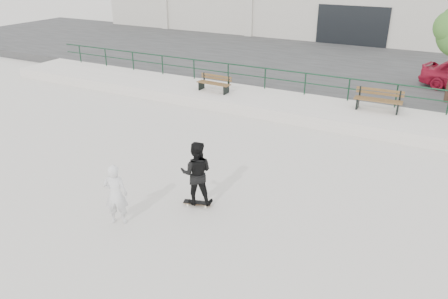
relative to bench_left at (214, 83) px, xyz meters
The scene contains 9 objects.
ground 9.78m from the bench_left, 72.38° to the right, with size 120.00×120.00×0.00m, color beige.
ledge 3.02m from the bench_left, ahead, with size 30.00×3.00×0.50m, color silver.
parking_strip 9.22m from the bench_left, 71.32° to the left, with size 60.00×14.00×0.50m, color #303030.
railing 3.33m from the bench_left, 27.26° to the left, with size 28.00×0.06×1.03m.
bench_left is the anchor object (origin of this frame).
bench_right 7.39m from the bench_left, ahead, with size 1.94×0.65×0.88m.
skateboard 9.53m from the bench_left, 63.74° to the right, with size 0.80×0.41×0.09m.
standing_skater 9.50m from the bench_left, 63.74° to the right, with size 0.89×0.70×1.84m, color black.
seated_skater 10.61m from the bench_left, 74.58° to the right, with size 0.61×0.40×1.68m, color silver.
Camera 1 is at (6.89, -8.22, 6.47)m, focal length 35.00 mm.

